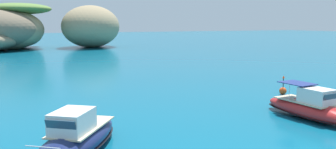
{
  "coord_description": "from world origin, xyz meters",
  "views": [
    {
      "loc": [
        -9.89,
        -4.17,
        5.45
      ],
      "look_at": [
        0.98,
        17.7,
        1.75
      ],
      "focal_mm": 36.21,
      "sensor_mm": 36.0,
      "label": 1
    }
  ],
  "objects_px": {
    "islet_small": "(92,28)",
    "motorboat_navy": "(77,139)",
    "motorboat_red": "(311,108)",
    "channel_buoy": "(283,90)",
    "islet_large": "(2,30)"
  },
  "relations": [
    {
      "from": "islet_small",
      "to": "motorboat_red",
      "type": "relative_size",
      "value": 3.13
    },
    {
      "from": "islet_large",
      "to": "channel_buoy",
      "type": "relative_size",
      "value": 17.42
    },
    {
      "from": "channel_buoy",
      "to": "islet_small",
      "type": "bearing_deg",
      "value": 90.06
    },
    {
      "from": "motorboat_navy",
      "to": "channel_buoy",
      "type": "bearing_deg",
      "value": 16.86
    },
    {
      "from": "motorboat_red",
      "to": "islet_large",
      "type": "bearing_deg",
      "value": 103.1
    },
    {
      "from": "channel_buoy",
      "to": "motorboat_red",
      "type": "bearing_deg",
      "value": -121.99
    },
    {
      "from": "islet_large",
      "to": "channel_buoy",
      "type": "distance_m",
      "value": 62.51
    },
    {
      "from": "motorboat_navy",
      "to": "motorboat_red",
      "type": "bearing_deg",
      "value": -3.11
    },
    {
      "from": "islet_large",
      "to": "motorboat_navy",
      "type": "distance_m",
      "value": 64.69
    },
    {
      "from": "islet_small",
      "to": "channel_buoy",
      "type": "height_order",
      "value": "islet_small"
    },
    {
      "from": "islet_small",
      "to": "motorboat_navy",
      "type": "bearing_deg",
      "value": -104.57
    },
    {
      "from": "motorboat_navy",
      "to": "motorboat_red",
      "type": "height_order",
      "value": "motorboat_red"
    },
    {
      "from": "islet_small",
      "to": "motorboat_navy",
      "type": "relative_size",
      "value": 3.1
    },
    {
      "from": "motorboat_red",
      "to": "channel_buoy",
      "type": "bearing_deg",
      "value": 58.01
    },
    {
      "from": "islet_large",
      "to": "motorboat_red",
      "type": "bearing_deg",
      "value": -76.9
    }
  ]
}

